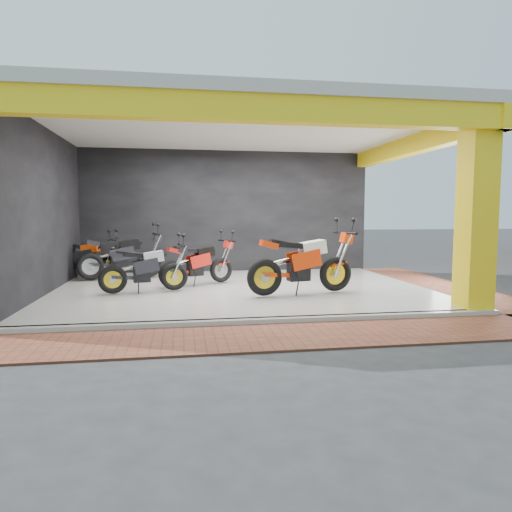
% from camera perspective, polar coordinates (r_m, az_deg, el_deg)
% --- Properties ---
extents(ground, '(80.00, 80.00, 0.00)m').
position_cam_1_polar(ground, '(8.21, -0.14, -6.85)').
color(ground, '#2D2D30').
rests_on(ground, ground).
extents(showroom_floor, '(8.00, 6.00, 0.10)m').
position_cam_1_polar(showroom_floor, '(10.15, -1.92, -4.23)').
color(showroom_floor, silver).
rests_on(showroom_floor, ground).
extents(showroom_ceiling, '(8.40, 6.40, 0.20)m').
position_cam_1_polar(showroom_ceiling, '(10.18, -1.98, 15.88)').
color(showroom_ceiling, beige).
rests_on(showroom_ceiling, corner_column).
extents(back_wall, '(8.20, 0.20, 3.50)m').
position_cam_1_polar(back_wall, '(13.09, -3.67, 5.37)').
color(back_wall, black).
rests_on(back_wall, ground).
extents(left_wall, '(0.20, 6.20, 3.50)m').
position_cam_1_polar(left_wall, '(10.33, -25.23, 4.91)').
color(left_wall, black).
rests_on(left_wall, ground).
extents(corner_column, '(0.50, 0.50, 3.50)m').
position_cam_1_polar(corner_column, '(8.76, 25.84, 4.91)').
color(corner_column, yellow).
rests_on(corner_column, ground).
extents(header_beam_front, '(8.40, 0.30, 0.40)m').
position_cam_1_polar(header_beam_front, '(7.22, 1.17, 17.87)').
color(header_beam_front, yellow).
rests_on(header_beam_front, corner_column).
extents(header_beam_right, '(0.30, 6.40, 0.40)m').
position_cam_1_polar(header_beam_right, '(11.35, 19.05, 12.97)').
color(header_beam_right, yellow).
rests_on(header_beam_right, corner_column).
extents(floor_kerb, '(8.00, 0.20, 0.10)m').
position_cam_1_polar(floor_kerb, '(7.22, 1.15, -8.14)').
color(floor_kerb, silver).
rests_on(floor_kerb, ground).
extents(paver_front, '(9.00, 1.40, 0.03)m').
position_cam_1_polar(paver_front, '(6.49, 2.40, -10.02)').
color(paver_front, brown).
rests_on(paver_front, ground).
extents(paver_right, '(1.40, 7.00, 0.03)m').
position_cam_1_polar(paver_right, '(11.76, 22.01, -3.47)').
color(paver_right, brown).
rests_on(paver_right, ground).
extents(moto_hero, '(2.56, 1.34, 1.49)m').
position_cam_1_polar(moto_hero, '(9.56, 9.94, -0.10)').
color(moto_hero, red).
rests_on(moto_hero, showroom_floor).
extents(moto_row_a, '(2.01, 1.04, 1.17)m').
position_cam_1_polar(moto_row_a, '(9.73, -10.20, -0.95)').
color(moto_row_a, black).
rests_on(moto_row_a, showroom_floor).
extents(moto_row_b, '(2.08, 1.49, 1.20)m').
position_cam_1_polar(moto_row_b, '(10.71, -4.39, -0.24)').
color(moto_row_b, red).
rests_on(moto_row_b, showroom_floor).
extents(moto_row_c, '(2.05, 1.11, 1.19)m').
position_cam_1_polar(moto_row_c, '(12.16, -18.09, 0.15)').
color(moto_row_c, black).
rests_on(moto_row_c, showroom_floor).
extents(moto_row_d, '(2.32, 1.30, 1.34)m').
position_cam_1_polar(moto_row_d, '(11.90, -13.19, 0.53)').
color(moto_row_d, black).
rests_on(moto_row_d, showroom_floor).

